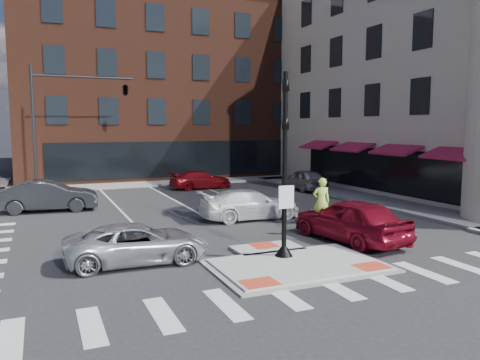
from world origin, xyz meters
name	(u,v)px	position (x,y,z in m)	size (l,w,h in m)	color
ground	(290,263)	(0.00, 0.00, 0.00)	(120.00, 120.00, 0.00)	#28282B
refuge_island	(294,263)	(0.00, -0.26, 0.05)	(5.40, 4.65, 0.13)	gray
sidewalk_e	(364,197)	(10.80, 10.00, 0.07)	(3.00, 24.00, 0.15)	gray
sidewalk_n	(184,182)	(3.00, 22.00, 0.07)	(26.00, 3.00, 0.15)	gray
building_n	(153,90)	(3.00, 31.99, 7.80)	(24.40, 18.40, 15.50)	#4A2317
building_e	(477,74)	(21.54, 11.50, 8.04)	(21.90, 23.90, 17.70)	beige
building_far_left	(65,121)	(-4.00, 52.00, 5.00)	(10.00, 12.00, 10.00)	slate
building_far_right	(160,115)	(9.00, 54.00, 6.00)	(12.00, 12.00, 12.00)	brown
signal_pole	(285,189)	(0.00, 0.40, 2.36)	(0.60, 0.60, 5.98)	black
mast_arm_signal	(102,97)	(-3.47, 18.00, 6.21)	(6.10, 2.24, 8.00)	black
silver_suv	(138,243)	(-4.50, 1.94, 0.64)	(2.11, 4.57, 1.27)	silver
red_sedan	(350,220)	(3.50, 1.56, 0.83)	(1.97, 4.90, 1.67)	maroon
white_pickup	(250,204)	(1.79, 7.00, 0.70)	(1.97, 4.85, 1.41)	white
bg_car_dark	(48,196)	(-6.95, 12.98, 0.81)	(1.70, 4.89, 1.61)	#26272C
bg_car_silver	(304,179)	(9.50, 14.89, 0.72)	(1.71, 4.24, 1.44)	silver
bg_car_red	(201,180)	(3.11, 18.22, 0.64)	(1.78, 4.39, 1.27)	maroon
cyclist	(321,216)	(3.00, 2.80, 0.79)	(1.27, 1.99, 2.34)	#3F3F44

